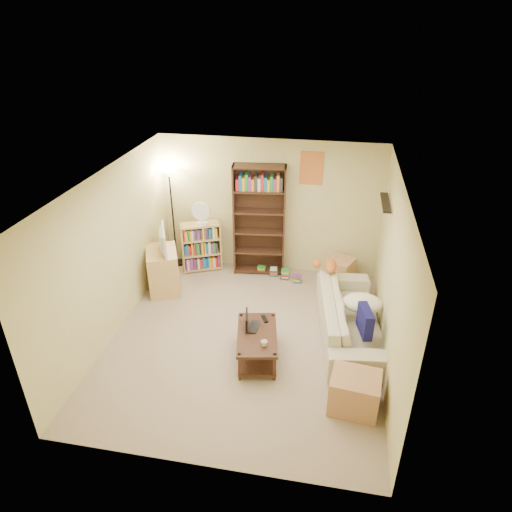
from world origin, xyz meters
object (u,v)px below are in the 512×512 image
laptop (257,327)px  desk_fan (201,213)px  coffee_table (257,342)px  short_bookshelf (201,247)px  tv_stand (163,270)px  floor_lamp (170,190)px  side_table (340,271)px  mug (264,343)px  television (160,240)px  tabby_cat (328,265)px  sofa (351,318)px  end_cabinet (354,392)px  tall_bookshelf (259,218)px

laptop → desk_fan: desk_fan is taller
coffee_table → short_bookshelf: size_ratio=1.13×
tv_stand → floor_lamp: floor_lamp is taller
short_bookshelf → floor_lamp: bearing=144.9°
desk_fan → side_table: desk_fan is taller
coffee_table → mug: (0.14, -0.24, 0.19)m
laptop → desk_fan: 2.70m
television → tabby_cat: bearing=-111.6°
laptop → floor_lamp: 3.27m
tv_stand → television: bearing=0.0°
sofa → end_cabinet: 1.47m
floor_lamp → mug: bearing=-50.9°
tabby_cat → tv_stand: bearing=-178.5°
laptop → tall_bookshelf: size_ratio=0.14×
tv_stand → television: size_ratio=1.09×
coffee_table → tall_bookshelf: tall_bookshelf is taller
television → side_table: bearing=-98.8°
laptop → desk_fan: (-1.42, 2.17, 0.73)m
coffee_table → mug: mug is taller
sofa → side_table: 1.53m
laptop → desk_fan: size_ratio=0.67×
desk_fan → floor_lamp: (-0.61, 0.16, 0.35)m
coffee_table → side_table: (1.10, 2.29, -0.04)m
short_bookshelf → sofa: bearing=-52.9°
desk_fan → end_cabinet: desk_fan is taller
tabby_cat → short_bookshelf: bearing=162.5°
television → floor_lamp: (-0.10, 0.94, 0.55)m
sofa → short_bookshelf: 3.21m
side_table → tv_stand: bearing=-165.7°
side_table → laptop: bearing=-117.6°
tabby_cat → television: (-2.85, -0.08, 0.24)m
mug → tall_bookshelf: tall_bookshelf is taller
mug → end_cabinet: 1.31m
mug → television: 2.78m
short_bookshelf → side_table: bearing=-24.9°
floor_lamp → desk_fan: bearing=-14.5°
laptop → television: bearing=55.5°
side_table → mug: bearing=-110.8°
desk_fan → side_table: bearing=-0.1°
tabby_cat → mug: bearing=-112.4°
desk_fan → end_cabinet: size_ratio=0.75×
end_cabinet → mug: bearing=160.0°
television → side_table: size_ratio=1.44×
tabby_cat → desk_fan: 2.49m
desk_fan → floor_lamp: floor_lamp is taller
tabby_cat → coffee_table: size_ratio=0.48×
coffee_table → tv_stand: bearing=131.9°
television → end_cabinet: (3.31, -2.20, -0.73)m
short_bookshelf → tall_bookshelf: bearing=-17.9°
tabby_cat → mug: size_ratio=5.11×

